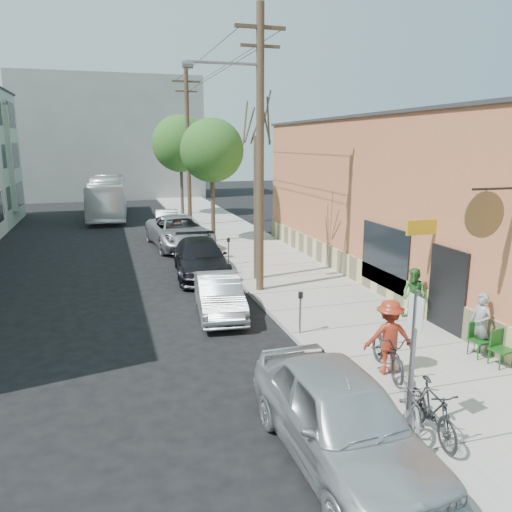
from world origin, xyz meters
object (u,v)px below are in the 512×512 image
object	(u,v)px
tree_bare	(257,209)
tree_leafy_far	(180,144)
sign_post	(413,349)
tree_leafy_mid	(212,151)
parking_meter_near	(300,306)
parked_bike_b	(413,399)
parking_meter_far	(229,247)
car_4	(167,221)
patron_grey	(480,324)
car_1	(219,295)
patio_chair_a	(480,340)
car_0	(341,418)
parked_bike_a	(433,410)
patio_chair_b	(501,349)
utility_pole_near	(259,147)
car_2	(201,258)
bus	(108,197)
patron_green	(414,295)
cyclist	(389,337)
car_3	(179,232)

from	to	relation	value
tree_bare	tree_leafy_far	distance (m)	20.09
sign_post	tree_leafy_mid	world-z (taller)	tree_leafy_mid
parking_meter_near	parked_bike_b	bearing A→B (deg)	-86.55
parking_meter_far	tree_leafy_mid	xyz separation A→B (m)	(0.55, 5.86, 4.15)
car_4	patron_grey	bearing A→B (deg)	-72.52
sign_post	car_1	distance (m)	8.26
patio_chair_a	parking_meter_near	bearing A→B (deg)	137.28
parked_bike_b	car_0	bearing A→B (deg)	-138.56
sign_post	parking_meter_far	bearing A→B (deg)	90.41
parking_meter_far	parked_bike_a	world-z (taller)	parking_meter_far
sign_post	car_1	world-z (taller)	sign_post
tree_bare	patio_chair_b	size ratio (longest dim) A/B	6.44
utility_pole_near	tree_leafy_far	size ratio (longest dim) A/B	1.34
car_0	car_2	xyz separation A→B (m)	(-0.00, 13.34, -0.08)
car_2	car_4	world-z (taller)	car_2
patron_grey	parking_meter_near	bearing A→B (deg)	-133.63
car_0	car_4	distance (m)	25.06
car_2	car_1	bearing A→B (deg)	-89.03
patron_grey	car_0	bearing A→B (deg)	-70.77
car_0	car_4	xyz separation A→B (m)	(0.00, 25.06, -0.19)
parking_meter_near	car_0	world-z (taller)	car_0
tree_leafy_mid	tree_leafy_far	xyz separation A→B (m)	(0.00, 11.53, 0.35)
patron_grey	sign_post	bearing A→B (deg)	-64.62
patron_grey	car_4	distance (m)	22.85
parking_meter_near	car_0	xyz separation A→B (m)	(-1.45, -5.56, -0.14)
parked_bike_b	bus	world-z (taller)	bus
parking_meter_far	bus	bearing A→B (deg)	105.26
patron_grey	parked_bike_a	bearing A→B (deg)	-59.32
car_0	car_4	bearing A→B (deg)	88.92
parking_meter_far	patio_chair_a	world-z (taller)	parking_meter_far
patron_green	bus	xyz separation A→B (m)	(-8.75, 26.95, 0.56)
cyclist	parked_bike_b	bearing A→B (deg)	83.12
parking_meter_near	tree_leafy_mid	bearing A→B (deg)	87.84
sign_post	utility_pole_near	world-z (taller)	utility_pole_near
tree_leafy_far	cyclist	xyz separation A→B (m)	(0.51, -29.06, -4.43)
utility_pole_near	tree_leafy_far	xyz separation A→B (m)	(0.41, 21.51, 0.08)
parked_bike_b	car_3	size ratio (longest dim) A/B	0.33
parking_meter_far	patron_green	size ratio (longest dim) A/B	0.75
cyclist	car_4	xyz separation A→B (m)	(-2.51, 22.48, -0.40)
car_1	patio_chair_a	bearing A→B (deg)	-38.42
car_1	car_2	bearing A→B (deg)	92.19
tree_bare	cyclist	distance (m)	9.34
patio_chair_b	patio_chair_a	bearing A→B (deg)	85.30
parked_bike_a	patio_chair_b	bearing A→B (deg)	38.70
tree_bare	patio_chair_a	size ratio (longest dim) A/B	6.44
tree_leafy_mid	car_3	world-z (taller)	tree_leafy_mid
tree_leafy_far	bus	bearing A→B (deg)	170.94
parking_meter_near	parking_meter_far	xyz separation A→B (m)	(0.00, 8.68, 0.00)
parked_bike_b	car_0	xyz separation A→B (m)	(-1.76, -0.45, 0.16)
patron_grey	car_2	size ratio (longest dim) A/B	0.31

